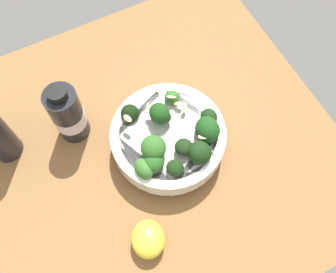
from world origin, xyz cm
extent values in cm
cube|color=brown|center=(0.00, 0.00, -1.98)|extent=(66.15, 66.15, 3.95)
cylinder|color=white|center=(-1.15, -2.02, 0.68)|extent=(11.32, 11.32, 1.37)
cylinder|color=white|center=(-1.15, -2.02, 3.42)|extent=(20.58, 20.58, 4.11)
cylinder|color=silver|center=(-1.15, -2.02, 5.08)|extent=(17.46, 17.46, 0.80)
cylinder|color=#4A8F3C|center=(1.88, -1.91, 6.17)|extent=(1.66, 1.46, 1.38)
ellipsoid|color=#194216|center=(1.88, -1.91, 7.89)|extent=(4.84, 4.00, 4.60)
cylinder|color=#589D47|center=(-4.33, -7.75, 5.24)|extent=(1.67, 1.59, 1.05)
ellipsoid|color=#386B2B|center=(-4.33, -7.75, 6.62)|extent=(4.67, 4.29, 3.68)
cylinder|color=#4A8F3C|center=(-7.37, -4.85, 5.00)|extent=(1.85, 1.76, 1.44)
ellipsoid|color=black|center=(-7.37, -4.85, 6.78)|extent=(6.29, 6.83, 6.13)
cylinder|color=#3C7A32|center=(-5.30, -2.87, 5.39)|extent=(1.32, 1.32, 1.68)
ellipsoid|color=black|center=(-5.30, -2.87, 7.06)|extent=(3.43, 3.49, 2.66)
cylinder|color=#3C7A32|center=(-3.01, 1.36, 5.55)|extent=(1.54, 1.67, 1.73)
ellipsoid|color=black|center=(-3.01, 1.36, 7.18)|extent=(3.73, 3.92, 3.34)
cylinder|color=#589D47|center=(-7.77, -0.08, 4.83)|extent=(1.45, 1.37, 1.42)
ellipsoid|color=black|center=(-7.77, -0.08, 6.28)|extent=(4.60, 4.22, 3.14)
cylinder|color=#3C7A32|center=(5.07, 2.43, 4.50)|extent=(1.93, 1.86, 1.83)
ellipsoid|color=black|center=(5.07, 2.43, 6.25)|extent=(4.20, 4.73, 4.00)
cylinder|color=#589D47|center=(-3.34, 1.83, 5.87)|extent=(2.12, 2.34, 1.62)
ellipsoid|color=#2D6023|center=(-3.34, 1.83, 7.71)|extent=(6.67, 6.19, 4.77)
cylinder|color=#2F662B|center=(4.51, -5.70, 5.05)|extent=(1.46, 1.41, 1.29)
ellipsoid|color=#2D6023|center=(4.51, -5.70, 6.33)|extent=(3.24, 3.48, 3.27)
cylinder|color=#4A8F3C|center=(-5.49, 4.70, 4.49)|extent=(1.94, 1.89, 1.64)
ellipsoid|color=#386B2B|center=(-5.49, 4.70, 6.20)|extent=(4.56, 4.11, 4.39)
cylinder|color=#2F662B|center=(-1.88, -9.86, 4.56)|extent=(1.16, 1.16, 1.23)
ellipsoid|color=black|center=(-1.88, -9.86, 5.97)|extent=(4.33, 4.44, 3.72)
cylinder|color=#2F662B|center=(1.37, -2.51, 5.85)|extent=(1.19, 1.31, 1.21)
ellipsoid|color=black|center=(1.37, -2.51, 7.14)|extent=(3.65, 3.38, 2.37)
cylinder|color=#3C7A32|center=(-4.27, -8.09, 5.07)|extent=(2.09, 2.19, 1.57)
ellipsoid|color=#194216|center=(-4.27, -8.09, 6.96)|extent=(5.56, 5.97, 6.09)
cylinder|color=#589D47|center=(-5.46, 2.93, 4.72)|extent=(1.70, 1.63, 2.03)
ellipsoid|color=#23511C|center=(-5.46, 2.93, 6.64)|extent=(4.44, 4.17, 3.71)
ellipsoid|color=#DBBC84|center=(2.66, -6.05, 6.82)|extent=(1.82, 2.01, 1.29)
ellipsoid|color=#DBBC84|center=(-5.35, -6.53, 7.69)|extent=(1.85, 2.06, 0.77)
ellipsoid|color=#DBBC84|center=(3.50, -0.74, 8.17)|extent=(1.76, 1.30, 1.31)
ellipsoid|color=#DBBC84|center=(5.37, -3.95, 8.26)|extent=(2.07, 1.64, 0.66)
ellipsoid|color=#DBBC84|center=(4.07, -5.37, 7.49)|extent=(1.58, 1.93, 1.20)
ellipsoid|color=#DBBC84|center=(3.05, 3.56, 8.77)|extent=(2.04, 1.58, 0.45)
ellipsoid|color=#DBBC84|center=(1.31, -6.50, 6.96)|extent=(2.00, 1.95, 1.02)
ellipsoid|color=yellow|center=(-15.48, 8.96, 2.20)|extent=(7.96, 7.44, 4.40)
cylinder|color=black|center=(9.89, 12.37, 6.31)|extent=(5.73, 5.73, 12.62)
cylinder|color=black|center=(9.89, 12.37, 13.45)|extent=(3.40, 3.40, 1.66)
cylinder|color=silver|center=(9.89, 12.37, 5.12)|extent=(5.85, 5.85, 3.26)
camera|label=1|loc=(-26.26, 10.77, 66.08)|focal=40.62mm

